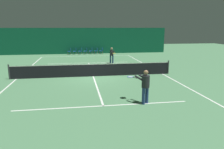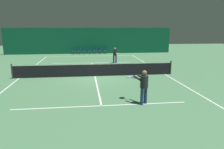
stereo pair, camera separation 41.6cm
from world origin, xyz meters
name	(u,v)px [view 1 (the left image)]	position (x,y,z in m)	size (l,w,h in m)	color
ground_plane	(93,76)	(0.00, 0.00, 0.00)	(60.00, 60.00, 0.00)	#4C7F56
backdrop_curtain	(85,41)	(0.00, 14.60, 1.77)	(23.00, 0.12, 3.54)	#0F5138
court_line_baseline_far	(86,56)	(0.00, 11.90, 0.00)	(11.00, 0.10, 0.00)	white
court_line_service_far	(89,63)	(0.00, 6.40, 0.00)	(8.25, 0.10, 0.00)	white
court_line_service_near	(103,106)	(0.00, -6.40, 0.00)	(8.25, 0.10, 0.00)	white
court_line_sideline_left	(16,79)	(-5.50, 0.00, 0.00)	(0.10, 23.80, 0.00)	white
court_line_sideline_right	(162,74)	(5.50, 0.00, 0.00)	(0.10, 23.80, 0.00)	white
court_line_centre	(93,76)	(0.00, 0.00, 0.00)	(0.10, 12.80, 0.00)	white
tennis_net	(93,70)	(0.00, 0.00, 0.51)	(12.00, 0.10, 1.07)	black
player_near	(145,84)	(2.01, -6.36, 0.97)	(1.04, 1.32, 1.66)	navy
player_far	(112,54)	(2.34, 5.81, 0.94)	(0.50, 1.35, 1.61)	navy
courtside_chair_0	(70,51)	(-2.12, 14.05, 0.49)	(0.44, 0.44, 0.84)	brown
courtside_chair_1	(75,51)	(-1.39, 14.05, 0.49)	(0.44, 0.44, 0.84)	brown
courtside_chair_2	(81,51)	(-0.67, 14.05, 0.49)	(0.44, 0.44, 0.84)	brown
courtside_chair_3	(86,51)	(0.05, 14.05, 0.49)	(0.44, 0.44, 0.84)	brown
courtside_chair_4	(91,50)	(0.78, 14.05, 0.49)	(0.44, 0.44, 0.84)	brown
courtside_chair_5	(96,50)	(1.50, 14.05, 0.49)	(0.44, 0.44, 0.84)	brown
courtside_chair_6	(102,50)	(2.22, 14.05, 0.49)	(0.44, 0.44, 0.84)	brown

